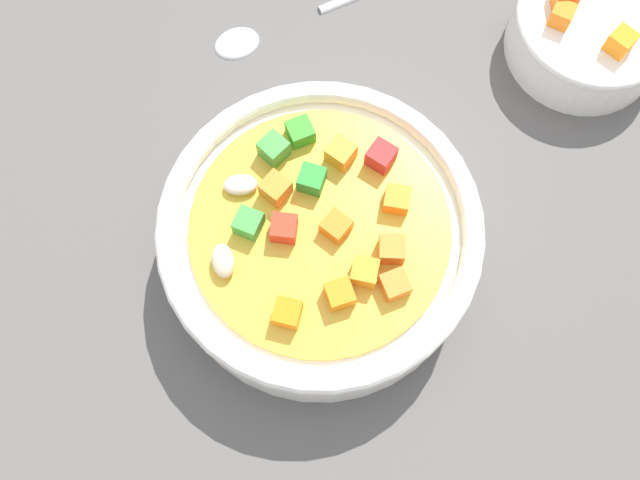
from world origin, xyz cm
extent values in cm
cube|color=#565451|center=(0.00, 0.00, -1.00)|extent=(140.00, 140.00, 2.00)
cylinder|color=white|center=(0.00, 0.00, 2.28)|extent=(18.59, 18.59, 4.56)
torus|color=white|center=(0.00, 0.00, 4.95)|extent=(18.75, 18.75, 1.28)
cylinder|color=gold|center=(0.00, 0.00, 4.76)|extent=(15.03, 15.03, 0.40)
cube|color=red|center=(-1.50, 1.37, 5.60)|extent=(1.97, 1.97, 1.28)
cube|color=orange|center=(3.97, -2.34, 5.52)|extent=(1.94, 1.94, 1.11)
cube|color=orange|center=(-0.55, -3.66, 5.62)|extent=(1.91, 1.91, 1.31)
cube|color=orange|center=(0.46, 3.32, 5.61)|extent=(1.44, 1.44, 1.29)
cube|color=orange|center=(1.43, -3.98, 5.61)|extent=(1.99, 1.99, 1.30)
ellipsoid|color=beige|center=(-1.07, 5.07, 5.37)|extent=(2.30, 2.31, 0.82)
cube|color=orange|center=(0.39, -5.36, 5.52)|extent=(1.92, 1.92, 1.12)
ellipsoid|color=beige|center=(-5.07, 2.70, 5.52)|extent=(2.24, 2.35, 1.11)
cube|color=green|center=(-2.55, 3.10, 5.59)|extent=(1.78, 1.78, 1.25)
cube|color=orange|center=(-2.37, -3.42, 5.58)|extent=(1.95, 1.95, 1.24)
cube|color=orange|center=(0.53, -0.74, 5.48)|extent=(1.46, 1.46, 1.04)
cube|color=orange|center=(4.09, 1.90, 5.60)|extent=(1.51, 1.51, 1.27)
cube|color=green|center=(1.77, 5.02, 5.66)|extent=(1.51, 1.51, 1.40)
cube|color=red|center=(5.44, -0.43, 5.63)|extent=(1.56, 1.56, 1.34)
cube|color=#2D8E32|center=(1.76, 2.12, 5.59)|extent=(1.86, 1.86, 1.26)
cube|color=orange|center=(-5.00, -1.95, 5.60)|extent=(1.90, 1.90, 1.27)
cube|color=green|center=(3.63, 4.61, 5.54)|extent=(1.90, 1.90, 1.15)
ellipsoid|color=silver|center=(7.94, 14.37, 0.49)|extent=(3.97, 3.59, 0.98)
cylinder|color=white|center=(23.08, -4.12, 1.66)|extent=(10.54, 10.54, 3.32)
torus|color=white|center=(23.08, -4.12, 3.53)|extent=(10.65, 10.65, 0.84)
cube|color=orange|center=(22.16, -6.26, 4.05)|extent=(1.55, 1.55, 1.46)
cube|color=orange|center=(21.43, -2.27, 4.00)|extent=(1.65, 1.65, 1.36)
camera|label=1|loc=(-10.21, -8.68, 43.57)|focal=40.47mm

